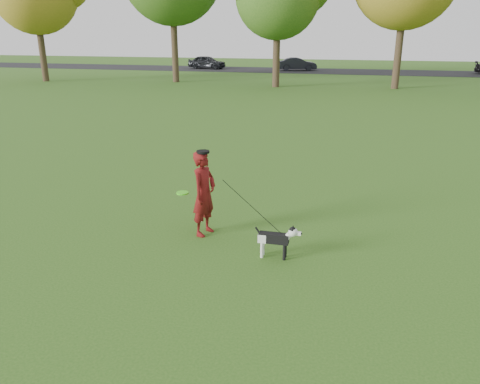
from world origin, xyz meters
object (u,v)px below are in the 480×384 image
(car_left, at_px, (207,62))
(man, at_px, (204,194))
(dog, at_px, (277,238))
(car_mid, at_px, (297,64))

(car_left, bearing_deg, man, -154.21)
(dog, distance_m, car_left, 42.65)
(dog, bearing_deg, car_mid, 97.08)
(man, distance_m, car_mid, 39.66)
(dog, bearing_deg, man, 156.20)
(car_left, distance_m, car_mid, 9.33)
(car_mid, bearing_deg, man, 170.68)
(man, xyz_separation_m, dog, (1.52, -0.67, -0.44))
(dog, relative_size, car_mid, 0.22)
(man, height_order, car_left, man)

